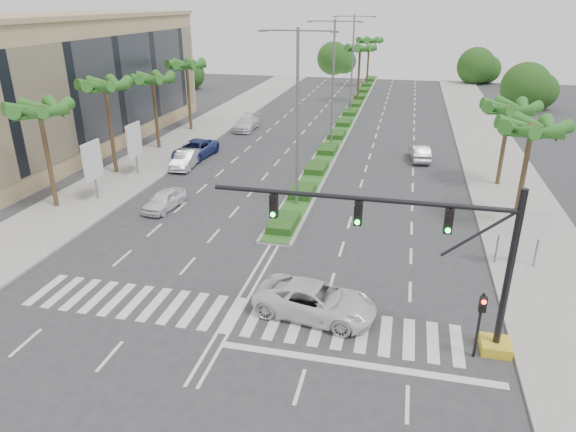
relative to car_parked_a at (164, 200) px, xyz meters
name	(u,v)px	position (x,y,z in m)	size (l,w,h in m)	color
ground	(233,315)	(8.94, -11.48, -0.67)	(160.00, 160.00, 0.00)	#333335
footpath_right	(511,194)	(24.14, 8.52, -0.60)	(6.00, 120.00, 0.15)	gray
footpath_left	(142,167)	(-6.26, 8.52, -0.60)	(6.00, 120.00, 0.15)	gray
median	(349,116)	(8.94, 33.52, -0.57)	(2.20, 75.00, 0.20)	gray
median_grass	(349,115)	(8.94, 33.52, -0.45)	(1.80, 75.00, 0.04)	#295E20
building	(64,83)	(-17.06, 14.52, 5.33)	(12.00, 36.00, 12.00)	tan
signal_gantry	(449,272)	(18.21, -11.48, 2.79)	(12.60, 1.20, 7.20)	gold
pedestrian_signal	(481,315)	(19.54, -12.16, 1.37)	(0.28, 0.36, 3.00)	black
direction_sign	(521,226)	(22.44, -3.49, 1.78)	(2.70, 0.11, 3.40)	slate
billboard_near	(92,161)	(-5.56, 0.52, 2.29)	(0.18, 2.10, 4.35)	slate
billboard_far	(134,140)	(-5.56, 6.52, 2.29)	(0.18, 2.10, 4.35)	slate
palm_left_near	(40,113)	(-7.56, -1.48, 6.02)	(4.57, 4.68, 7.55)	brown
palm_left_mid	(105,88)	(-7.56, 6.52, 6.40)	(4.57, 4.68, 7.95)	brown
palm_left_far	(153,81)	(-7.56, 14.52, 5.82)	(4.57, 4.68, 7.35)	brown
palm_left_end	(187,67)	(-7.56, 22.52, 6.21)	(4.57, 4.68, 7.75)	brown
palm_right_near	(532,132)	(23.44, 2.52, 5.53)	(4.57, 4.68, 7.05)	brown
palm_right_far	(509,111)	(23.44, 10.52, 5.24)	(4.57, 4.68, 6.75)	brown
palm_median_a	(360,50)	(8.94, 43.52, 6.50)	(4.57, 4.68, 8.05)	brown
palm_median_b	(369,42)	(8.94, 58.52, 6.50)	(4.57, 4.68, 8.05)	brown
streetlight_near	(297,111)	(8.94, 2.52, 6.14)	(5.10, 0.25, 12.00)	slate
streetlight_mid	(333,78)	(8.94, 18.52, 6.14)	(5.10, 0.25, 12.00)	slate
streetlight_far	(352,60)	(8.94, 34.52, 6.14)	(5.10, 0.25, 12.00)	slate
car_parked_a	(164,200)	(0.00, 0.00, 0.00)	(1.59, 3.95, 1.34)	white
car_parked_b	(186,159)	(-2.47, 9.40, 0.07)	(1.58, 4.53, 1.49)	silver
car_parked_c	(195,149)	(-2.86, 12.45, 0.11)	(2.61, 5.65, 1.57)	navy
car_parked_d	(247,123)	(-1.53, 24.16, 0.08)	(2.10, 5.16, 1.50)	silver
car_crossing	(315,300)	(12.64, -10.59, 0.11)	(2.61, 5.66, 1.57)	silver
car_right	(420,153)	(17.44, 16.26, 0.05)	(1.52, 4.36, 1.44)	#A6A6AB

